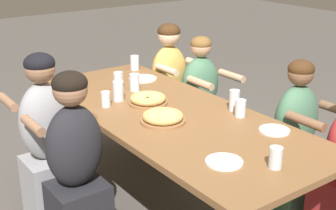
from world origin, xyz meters
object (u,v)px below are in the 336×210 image
drinking_glass_a (240,109)px  drinking_glass_c (135,83)px  drinking_glass_b (118,82)px  drinking_glass_g (135,64)px  drinking_glass_f (118,92)px  drinking_glass_h (276,158)px  empty_plate_a (143,79)px  empty_plate_c (274,130)px  pizza_board_second (148,100)px  empty_plate_b (224,162)px  skillet_bowl (68,81)px  diner_near_center (76,171)px  drinking_glass_e (234,101)px  drinking_glass_d (106,99)px  diner_far_left (169,89)px  diner_far_midleft (200,107)px  pizza_board_main (163,118)px  diner_far_midright (294,147)px  diner_near_midleft (47,145)px

drinking_glass_a → drinking_glass_c: drinking_glass_c is taller
drinking_glass_b → drinking_glass_g: 0.57m
drinking_glass_f → drinking_glass_h: bearing=5.6°
empty_plate_a → empty_plate_c: bearing=2.7°
pizza_board_second → drinking_glass_h: 1.20m
empty_plate_b → skillet_bowl: bearing=-175.3°
empty_plate_a → diner_near_center: size_ratio=0.19×
drinking_glass_b → drinking_glass_h: 1.61m
skillet_bowl → empty_plate_a: 0.63m
drinking_glass_e → drinking_glass_h: (0.74, -0.41, -0.01)m
empty_plate_b → drinking_glass_e: drinking_glass_e is taller
pizza_board_second → drinking_glass_d: (-0.13, -0.27, 0.02)m
drinking_glass_c → empty_plate_a: bearing=135.1°
drinking_glass_a → diner_far_left: diner_far_left is taller
drinking_glass_g → diner_far_midleft: diner_far_midleft is taller
drinking_glass_h → diner_near_center: size_ratio=0.10×
pizza_board_main → drinking_glass_f: bearing=-177.4°
pizza_board_second → diner_near_center: bearing=-71.6°
drinking_glass_e → diner_far_midright: size_ratio=0.13×
empty_plate_c → drinking_glass_h: drinking_glass_h is taller
empty_plate_a → empty_plate_b: (1.53, -0.47, 0.00)m
drinking_glass_c → drinking_glass_h: size_ratio=1.15×
pizza_board_main → drinking_glass_d: size_ratio=2.71×
pizza_board_second → drinking_glass_f: drinking_glass_f is taller
diner_far_left → drinking_glass_b: bearing=24.8°
drinking_glass_b → drinking_glass_g: (-0.40, 0.40, -0.01)m
pizza_board_second → drinking_glass_f: (-0.19, -0.14, 0.03)m
pizza_board_second → diner_near_center: diner_near_center is taller
diner_near_midleft → diner_far_midleft: diner_near_midleft is taller
diner_far_midleft → drinking_glass_a: bearing=66.6°
drinking_glass_f → drinking_glass_g: (-0.63, 0.53, -0.01)m
pizza_board_main → empty_plate_b: (0.66, -0.07, -0.03)m
empty_plate_c → diner_far_midright: (-0.13, 0.37, -0.27)m
diner_far_midleft → diner_far_left: bearing=-90.0°
drinking_glass_d → drinking_glass_h: (1.33, 0.27, 0.00)m
drinking_glass_f → diner_far_left: diner_far_left is taller
drinking_glass_g → drinking_glass_h: (2.01, -0.40, 0.00)m
drinking_glass_e → diner_near_center: 1.16m
drinking_glass_h → diner_near_midleft: bearing=-154.1°
drinking_glass_h → diner_far_midright: (-0.46, 0.74, -0.32)m
drinking_glass_e → diner_far_left: bearing=165.0°
empty_plate_c → pizza_board_second: bearing=-157.5°
drinking_glass_d → drinking_glass_h: size_ratio=0.93×
drinking_glass_d → drinking_glass_h: bearing=11.5°
drinking_glass_e → diner_far_left: 1.29m
empty_plate_c → drinking_glass_g: 1.69m
empty_plate_c → diner_far_left: 1.69m
diner_far_midright → drinking_glass_d: bearing=-40.9°
diner_near_midleft → diner_far_left: (-0.53, 1.43, -0.02)m
drinking_glass_f → diner_near_midleft: bearing=-94.2°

